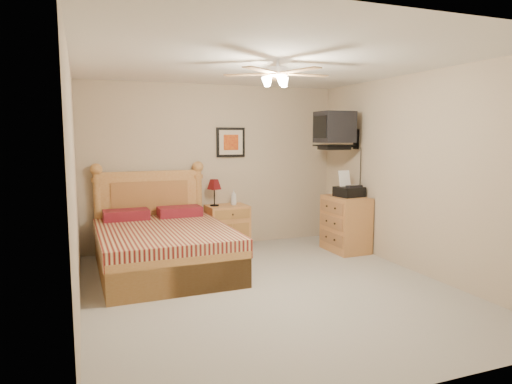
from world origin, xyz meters
TOP-DOWN VIEW (x-y plane):
  - floor at (0.00, 0.00)m, footprint 4.50×4.50m
  - ceiling at (0.00, 0.00)m, footprint 4.00×4.50m
  - wall_back at (0.00, 2.25)m, footprint 4.00×0.04m
  - wall_front at (0.00, -2.25)m, footprint 4.00×0.04m
  - wall_left at (-2.00, 0.00)m, footprint 0.04×4.50m
  - wall_right at (2.00, 0.00)m, footprint 0.04×4.50m
  - bed at (-0.99, 1.12)m, footprint 1.62×2.10m
  - nightstand at (0.13, 2.00)m, footprint 0.63×0.48m
  - table_lamp at (-0.06, 2.03)m, footprint 0.29×0.29m
  - lotion_bottle at (0.24, 2.02)m, footprint 0.11×0.11m
  - framed_picture at (0.27, 2.23)m, footprint 0.46×0.04m
  - dresser at (1.73, 1.18)m, footprint 0.50×0.71m
  - fax_machine at (1.76, 1.16)m, footprint 0.41×0.42m
  - magazine_lower at (1.69, 1.42)m, footprint 0.28×0.34m
  - magazine_upper at (1.72, 1.42)m, footprint 0.24×0.30m
  - wall_tv at (1.75, 1.34)m, footprint 0.56×0.46m
  - ceiling_fan at (0.00, -0.20)m, footprint 1.14×1.14m

SIDE VIEW (x-z plane):
  - floor at x=0.00m, z-range 0.00..0.00m
  - nightstand at x=0.13m, z-range 0.00..0.66m
  - dresser at x=1.73m, z-range 0.00..0.83m
  - bed at x=-0.99m, z-range 0.00..1.34m
  - lotion_bottle at x=0.24m, z-range 0.66..0.90m
  - magazine_lower at x=1.69m, z-range 0.83..0.85m
  - magazine_upper at x=1.72m, z-range 0.85..0.87m
  - table_lamp at x=-0.06m, z-range 0.66..1.07m
  - fax_machine at x=1.76m, z-range 0.83..1.21m
  - wall_back at x=0.00m, z-range 0.00..2.50m
  - wall_front at x=0.00m, z-range 0.00..2.50m
  - wall_left at x=-2.00m, z-range 0.00..2.50m
  - wall_right at x=2.00m, z-range 0.00..2.50m
  - framed_picture at x=0.27m, z-range 1.39..1.85m
  - wall_tv at x=1.75m, z-range 1.52..2.10m
  - ceiling_fan at x=0.00m, z-range 2.22..2.50m
  - ceiling at x=0.00m, z-range 2.48..2.52m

